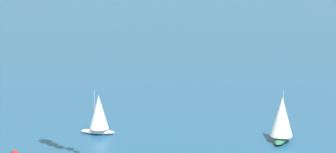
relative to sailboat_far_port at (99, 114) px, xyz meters
name	(u,v)px	position (x,y,z in m)	size (l,w,h in m)	color
sailboat_far_port	(99,114)	(0.00, 0.00, 0.00)	(5.56, 9.67, 12.28)	white
sailboat_far_stbd	(282,119)	(-4.98, 48.89, 0.69)	(10.96, 6.47, 13.80)	#33704C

